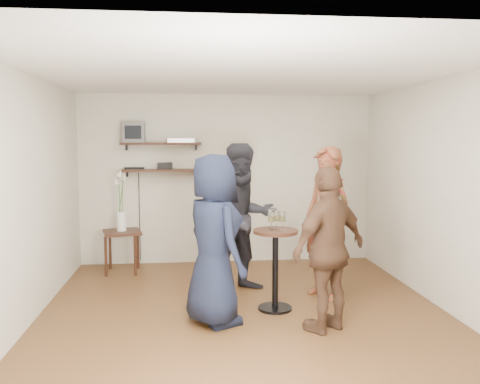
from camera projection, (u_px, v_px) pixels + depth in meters
name	position (u px, v px, depth m)	size (l,w,h in m)	color
room	(245.00, 198.00, 5.40)	(4.58, 5.08, 2.68)	#4B2B18
shelf_upper	(161.00, 144.00, 7.59)	(1.20, 0.25, 0.04)	black
shelf_lower	(161.00, 170.00, 7.63)	(1.20, 0.25, 0.04)	black
crt_monitor	(134.00, 132.00, 7.53)	(0.32, 0.30, 0.30)	#59595B
dvd_deck	(181.00, 140.00, 7.62)	(0.40, 0.24, 0.06)	silver
radio	(165.00, 166.00, 7.63)	(0.22, 0.10, 0.10)	black
power_strip	(134.00, 168.00, 7.64)	(0.30, 0.05, 0.03)	black
side_table	(122.00, 238.00, 7.29)	(0.61, 0.61, 0.61)	black
vase_lilies	(121.00, 211.00, 7.25)	(0.19, 0.19, 0.90)	white
drinks_table	(275.00, 259.00, 5.68)	(0.50, 0.50, 0.91)	black
wine_glass_fl	(271.00, 218.00, 5.61)	(0.07, 0.07, 0.20)	silver
wine_glass_fr	(282.00, 217.00, 5.60)	(0.07, 0.07, 0.22)	silver
wine_glass_bl	(271.00, 216.00, 5.69)	(0.07, 0.07, 0.22)	silver
wine_glass_br	(277.00, 217.00, 5.66)	(0.07, 0.07, 0.21)	silver
person_plaid	(326.00, 223.00, 6.11)	(0.67, 0.44, 1.84)	red
person_dark	(244.00, 218.00, 6.35)	(0.91, 0.71, 1.87)	black
person_navy	(214.00, 240.00, 5.23)	(0.87, 0.56, 1.77)	black
person_brown	(329.00, 249.00, 5.04)	(0.97, 0.40, 1.66)	#4D3121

